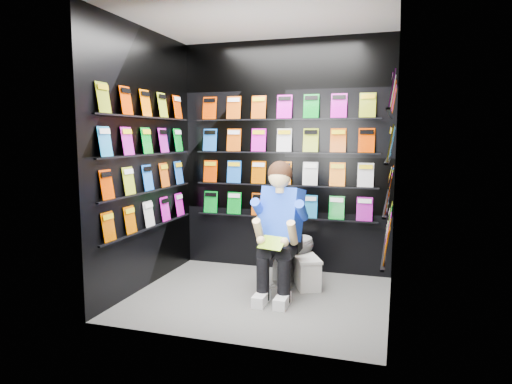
% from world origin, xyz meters
% --- Properties ---
extents(floor, '(2.40, 2.40, 0.00)m').
position_xyz_m(floor, '(0.00, 0.00, 0.00)').
color(floor, '#5D5D5A').
rests_on(floor, ground).
extents(ceiling, '(2.40, 2.40, 0.00)m').
position_xyz_m(ceiling, '(0.00, 0.00, 2.60)').
color(ceiling, white).
rests_on(ceiling, floor).
extents(wall_back, '(2.40, 0.04, 2.60)m').
position_xyz_m(wall_back, '(0.00, 1.00, 1.30)').
color(wall_back, black).
rests_on(wall_back, floor).
extents(wall_front, '(2.40, 0.04, 2.60)m').
position_xyz_m(wall_front, '(0.00, -1.00, 1.30)').
color(wall_front, black).
rests_on(wall_front, floor).
extents(wall_left, '(0.04, 2.00, 2.60)m').
position_xyz_m(wall_left, '(-1.20, 0.00, 1.30)').
color(wall_left, black).
rests_on(wall_left, floor).
extents(wall_right, '(0.04, 2.00, 2.60)m').
position_xyz_m(wall_right, '(1.20, 0.00, 1.30)').
color(wall_right, black).
rests_on(wall_right, floor).
extents(comics_back, '(2.10, 0.06, 1.37)m').
position_xyz_m(comics_back, '(0.00, 0.97, 1.31)').
color(comics_back, '#CC510E').
rests_on(comics_back, wall_back).
extents(comics_left, '(0.06, 1.70, 1.37)m').
position_xyz_m(comics_left, '(-1.17, 0.00, 1.31)').
color(comics_left, '#CC510E').
rests_on(comics_left, wall_left).
extents(comics_right, '(0.06, 1.70, 1.37)m').
position_xyz_m(comics_right, '(1.17, 0.00, 1.31)').
color(comics_right, '#CC510E').
rests_on(comics_right, wall_right).
extents(toilet, '(0.59, 0.83, 0.73)m').
position_xyz_m(toilet, '(0.17, 0.58, 0.37)').
color(toilet, silver).
rests_on(toilet, floor).
extents(longbox, '(0.35, 0.43, 0.29)m').
position_xyz_m(longbox, '(0.38, 0.43, 0.14)').
color(longbox, silver).
rests_on(longbox, floor).
extents(longbox_lid, '(0.38, 0.46, 0.03)m').
position_xyz_m(longbox_lid, '(0.38, 0.43, 0.30)').
color(longbox_lid, silver).
rests_on(longbox_lid, longbox).
extents(reader, '(0.69, 0.87, 1.41)m').
position_xyz_m(reader, '(0.17, 0.20, 0.77)').
color(reader, blue).
rests_on(reader, toilet).
extents(held_comic, '(0.26, 0.19, 0.10)m').
position_xyz_m(held_comic, '(0.17, -0.15, 0.58)').
color(held_comic, green).
rests_on(held_comic, reader).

